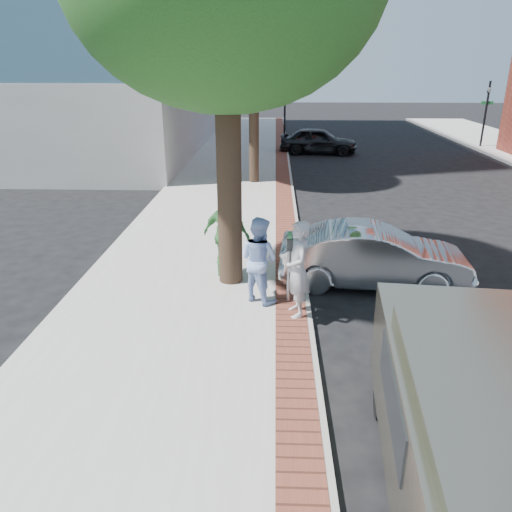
{
  "coord_description": "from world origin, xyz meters",
  "views": [
    {
      "loc": [
        0.34,
        -8.32,
        4.68
      ],
      "look_at": [
        0.01,
        0.69,
        1.2
      ],
      "focal_mm": 35.0,
      "sensor_mm": 36.0,
      "label": 1
    }
  ],
  "objects_px": {
    "parking_meter": "(289,253)",
    "person_officer": "(259,259)",
    "bg_car": "(319,141)",
    "person_gray": "(298,269)",
    "van": "(481,430)",
    "person_green": "(227,235)",
    "sedan_silver": "(374,257)"
  },
  "relations": [
    {
      "from": "person_gray",
      "to": "bg_car",
      "type": "xyz_separation_m",
      "value": [
        1.96,
        19.51,
        -0.37
      ]
    },
    {
      "from": "person_officer",
      "to": "sedan_silver",
      "type": "bearing_deg",
      "value": -118.27
    },
    {
      "from": "bg_car",
      "to": "person_officer",
      "type": "bearing_deg",
      "value": 178.91
    },
    {
      "from": "person_gray",
      "to": "sedan_silver",
      "type": "xyz_separation_m",
      "value": [
        1.77,
        1.77,
        -0.41
      ]
    },
    {
      "from": "person_green",
      "to": "van",
      "type": "bearing_deg",
      "value": 141.69
    },
    {
      "from": "person_gray",
      "to": "van",
      "type": "relative_size",
      "value": 0.36
    },
    {
      "from": "parking_meter",
      "to": "van",
      "type": "distance_m",
      "value": 5.15
    },
    {
      "from": "bg_car",
      "to": "van",
      "type": "distance_m",
      "value": 23.73
    },
    {
      "from": "person_gray",
      "to": "sedan_silver",
      "type": "bearing_deg",
      "value": 124.67
    },
    {
      "from": "sedan_silver",
      "to": "person_green",
      "type": "bearing_deg",
      "value": 93.48
    },
    {
      "from": "person_officer",
      "to": "sedan_silver",
      "type": "height_order",
      "value": "person_officer"
    },
    {
      "from": "person_officer",
      "to": "van",
      "type": "distance_m",
      "value": 5.48
    },
    {
      "from": "person_officer",
      "to": "person_green",
      "type": "xyz_separation_m",
      "value": [
        -0.76,
        1.21,
        0.09
      ]
    },
    {
      "from": "person_gray",
      "to": "person_officer",
      "type": "bearing_deg",
      "value": -140.32
    },
    {
      "from": "parking_meter",
      "to": "person_officer",
      "type": "bearing_deg",
      "value": 172.39
    },
    {
      "from": "person_officer",
      "to": "person_green",
      "type": "relative_size",
      "value": 0.91
    },
    {
      "from": "person_gray",
      "to": "bg_car",
      "type": "distance_m",
      "value": 19.61
    },
    {
      "from": "person_green",
      "to": "van",
      "type": "relative_size",
      "value": 0.38
    },
    {
      "from": "person_officer",
      "to": "parking_meter",
      "type": "bearing_deg",
      "value": -150.17
    },
    {
      "from": "person_officer",
      "to": "person_green",
      "type": "distance_m",
      "value": 1.43
    },
    {
      "from": "bg_car",
      "to": "parking_meter",
      "type": "bearing_deg",
      "value": -179.26
    },
    {
      "from": "person_green",
      "to": "van",
      "type": "xyz_separation_m",
      "value": [
        3.3,
        -6.06,
        -0.11
      ]
    },
    {
      "from": "person_green",
      "to": "person_officer",
      "type": "bearing_deg",
      "value": 145.07
    },
    {
      "from": "person_officer",
      "to": "sedan_silver",
      "type": "xyz_separation_m",
      "value": [
        2.52,
        1.14,
        -0.35
      ]
    },
    {
      "from": "person_gray",
      "to": "sedan_silver",
      "type": "distance_m",
      "value": 2.54
    },
    {
      "from": "person_gray",
      "to": "sedan_silver",
      "type": "height_order",
      "value": "person_gray"
    },
    {
      "from": "parking_meter",
      "to": "van",
      "type": "xyz_separation_m",
      "value": [
        1.94,
        -4.77,
        -0.19
      ]
    },
    {
      "from": "bg_car",
      "to": "van",
      "type": "bearing_deg",
      "value": -173.32
    },
    {
      "from": "person_officer",
      "to": "bg_car",
      "type": "xyz_separation_m",
      "value": [
        2.71,
        18.88,
        -0.31
      ]
    },
    {
      "from": "parking_meter",
      "to": "person_green",
      "type": "distance_m",
      "value": 1.88
    },
    {
      "from": "parking_meter",
      "to": "person_gray",
      "type": "distance_m",
      "value": 0.58
    },
    {
      "from": "person_green",
      "to": "sedan_silver",
      "type": "height_order",
      "value": "person_green"
    }
  ]
}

